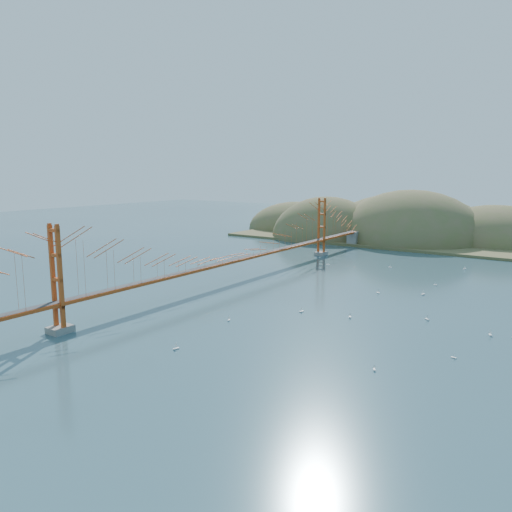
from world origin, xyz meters
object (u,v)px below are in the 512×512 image
Objects in this scene: sailboat_1 at (427,319)px; sailboat_0 at (229,319)px; bridge at (232,237)px; sailboat_2 at (454,357)px.

sailboat_1 reaches higher than sailboat_0.
bridge reaches higher than sailboat_0.
bridge is 39.56m from sailboat_2.
sailboat_1 is (30.88, -3.18, -6.85)m from bridge.
sailboat_0 is (12.18, -16.51, -6.87)m from bridge.
bridge is 152.77× the size of sailboat_0.
sailboat_0 is at bearing -144.52° from sailboat_1.
sailboat_2 is 0.80× the size of sailboat_1.
bridge is at bearing 159.06° from sailboat_2.
bridge is 31.79m from sailboat_1.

